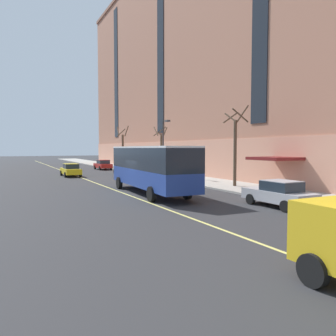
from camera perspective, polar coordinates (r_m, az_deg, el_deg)
The scene contains 14 objects.
ground_plane at distance 25.06m, azimuth -5.14°, elevation -4.39°, with size 260.00×260.00×0.00m, color #303033.
sidewalk at distance 32.04m, azimuth 8.11°, elevation -2.56°, with size 5.47×160.00×0.15m, color #ADA89E.
apartment_facade at distance 37.96m, azimuth 23.12°, elevation 23.72°, with size 15.20×110.00×33.49m.
city_bus at distance 24.44m, azimuth -3.08°, elevation 0.30°, with size 3.28×11.67×3.56m.
parked_car_black_1 at distance 32.38m, azimuth -0.69°, elevation -1.20°, with size 1.98×4.61×1.56m.
parked_car_champagne_3 at distance 43.63m, azimuth -7.61°, elevation -0.03°, with size 1.92×4.52×1.56m.
parked_car_silver_4 at distance 20.16m, azimuth 18.80°, elevation -4.25°, with size 2.01×4.44×1.56m.
parked_car_red_5 at distance 53.28m, azimuth -11.26°, elevation 0.57°, with size 2.11×4.44×1.56m.
taxi_cab at distance 41.46m, azimuth -16.58°, elevation -0.32°, with size 1.98×4.61×1.56m.
street_tree_mid_block at distance 28.90m, azimuth 11.64°, elevation 3.82°, with size 1.73×1.74×6.94m.
street_tree_far_uptown at distance 41.41m, azimuth -1.22°, elevation 3.13°, with size 1.84×1.71×6.05m.
street_tree_far_downtown at distance 54.97m, azimuth -7.89°, elevation 3.52°, with size 1.82×1.67×6.95m.
street_lamp at distance 36.57m, azimuth -0.68°, elevation 4.54°, with size 0.36×1.48×6.38m.
lane_centerline at distance 27.52m, azimuth -9.49°, elevation -3.71°, with size 0.16×140.00×0.01m, color #E0D66B.
Camera 1 is at (-9.24, -23.05, 3.43)m, focal length 35.00 mm.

